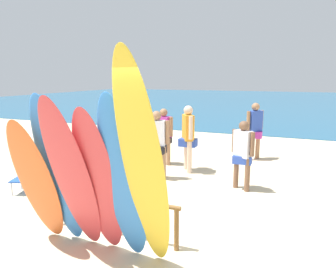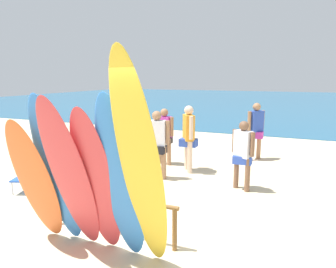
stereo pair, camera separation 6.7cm
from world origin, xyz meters
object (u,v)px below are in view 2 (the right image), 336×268
Objects in this scene: surfboard_orange_0 at (36,183)px; surfboard_blue_1 at (57,173)px; beachgoer_midbeach at (256,127)px; surfboard_rack at (111,205)px; beach_chair_red at (54,157)px; surfboard_yellow_5 at (141,169)px; beachgoer_near_rack at (164,133)px; surfboard_red_2 at (71,178)px; beachgoer_photographing at (243,151)px; beachgoer_by_water at (157,140)px; beach_chair_blue at (30,170)px; surfboard_blue_4 at (121,182)px; surfboard_red_3 at (97,184)px; beachgoer_strolling at (189,134)px.

surfboard_blue_1 is at bearing 8.68° from surfboard_orange_0.
surfboard_blue_1 is 1.38× the size of beachgoer_midbeach.
surfboard_orange_0 is at bearing -162.97° from beachgoer_midbeach.
surfboard_rack is 2.60× the size of beach_chair_red.
beachgoer_near_rack is at bearing 112.54° from surfboard_yellow_5.
surfboard_yellow_5 is 5.00m from beachgoer_near_rack.
beachgoer_photographing is (1.66, 3.44, -0.25)m from surfboard_red_2.
beachgoer_by_water is 1.87× the size of beach_chair_blue.
surfboard_blue_1 is at bearing -54.80° from beach_chair_blue.
surfboard_yellow_5 is 3.27× the size of beach_chair_blue.
surfboard_blue_4 is at bearing -59.01° from beach_chair_red.
beachgoer_midbeach reaches higher than beachgoer_by_water.
beachgoer_near_rack reaches higher than surfboard_rack.
surfboard_red_2 is 3.83m from beachgoer_photographing.
surfboard_red_3 is 4.22m from beach_chair_red.
beachgoer_strolling is 2.33m from beachgoer_midbeach.
surfboard_blue_1 is 3.89m from beachgoer_photographing.
beach_chair_blue is at bearing 158.56° from surfboard_rack.
surfboard_red_3 is at bearing -2.23° from surfboard_blue_1.
beachgoer_photographing reaches higher than surfboard_rack.
beachgoer_near_rack is 1.78× the size of beach_chair_blue.
surfboard_red_3 is at bearing -1.62° from surfboard_orange_0.
beach_chair_blue is at bearing 24.21° from beachgoer_by_water.
surfboard_orange_0 is at bearing -142.04° from surfboard_rack.
surfboard_red_3 is 0.76× the size of surfboard_yellow_5.
beach_chair_blue is (0.29, -1.04, -0.01)m from beach_chair_red.
surfboard_blue_1 is at bearing -160.53° from beachgoer_midbeach.
surfboard_red_3 is 1.28× the size of beachgoer_strolling.
beachgoer_strolling is at bearing -179.67° from beachgoer_photographing.
surfboard_red_3 reaches higher than surfboard_rack.
beachgoer_by_water is (-1.38, 3.46, -0.43)m from surfboard_yellow_5.
beach_chair_red reaches higher than surfboard_rack.
surfboard_rack is 2.95m from beach_chair_blue.
surfboard_red_3 is 1.31× the size of beachgoer_midbeach.
surfboard_blue_4 is 3.51m from beachgoer_photographing.
surfboard_orange_0 is 1.74m from surfboard_yellow_5.
beachgoer_near_rack is 3.50m from beach_chair_blue.
surfboard_blue_1 is 0.34m from surfboard_red_2.
beachgoer_photographing is 1.80× the size of beach_chair_red.
beachgoer_strolling is (0.80, 4.24, 0.03)m from surfboard_orange_0.
surfboard_blue_1 is (0.32, 0.08, 0.16)m from surfboard_orange_0.
beachgoer_photographing is at bearing -150.82° from beachgoer_strolling.
surfboard_red_2 is 3.17m from beach_chair_blue.
surfboard_red_3 is 1.34× the size of beachgoer_by_water.
beachgoer_strolling is (-0.17, 4.18, -0.07)m from surfboard_red_3.
surfboard_yellow_5 is (0.88, -0.70, 0.87)m from surfboard_rack.
surfboard_red_3 is at bearing -179.57° from surfboard_blue_4.
beach_chair_blue is (-1.91, -2.89, -0.48)m from beachgoer_near_rack.
beachgoer_midbeach reaches higher than beach_chair_blue.
surfboard_red_3 reaches higher than beachgoer_by_water.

